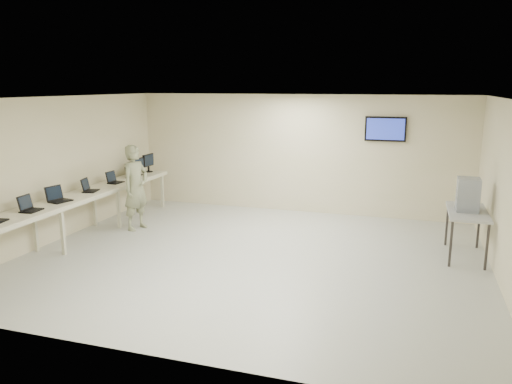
% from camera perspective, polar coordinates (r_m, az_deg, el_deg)
% --- Properties ---
extents(room, '(8.01, 7.01, 2.81)m').
position_cam_1_polar(room, '(8.66, -0.08, 1.48)').
color(room, '#B6B8A9').
rests_on(room, ground).
extents(workbench, '(0.76, 6.00, 0.90)m').
position_cam_1_polar(workbench, '(10.40, -19.56, -0.70)').
color(workbench, beige).
rests_on(workbench, ground).
extents(laptop_1, '(0.31, 0.36, 0.27)m').
position_cam_1_polar(laptop_1, '(9.37, -24.54, -1.56)').
color(laptop_1, black).
rests_on(laptop_1, workbench).
extents(laptop_2, '(0.38, 0.42, 0.29)m').
position_cam_1_polar(laptop_2, '(9.91, -21.72, -0.59)').
color(laptop_2, black).
rests_on(laptop_2, workbench).
extents(laptop_3, '(0.35, 0.38, 0.26)m').
position_cam_1_polar(laptop_3, '(10.64, -18.60, 0.43)').
color(laptop_3, black).
rests_on(laptop_3, workbench).
extents(laptop_4, '(0.29, 0.34, 0.26)m').
position_cam_1_polar(laptop_4, '(11.40, -15.95, 1.34)').
color(laptop_4, black).
rests_on(laptop_4, workbench).
extents(laptop_5, '(0.33, 0.37, 0.25)m').
position_cam_1_polar(laptop_5, '(12.02, -14.12, 1.98)').
color(laptop_5, black).
rests_on(laptop_5, workbench).
extents(monitor_near, '(0.18, 0.41, 0.41)m').
position_cam_1_polar(monitor_near, '(12.21, -13.26, 3.04)').
color(monitor_near, black).
rests_on(monitor_near, workbench).
extents(monitor_far, '(0.20, 0.45, 0.44)m').
position_cam_1_polar(monitor_far, '(12.60, -12.21, 3.46)').
color(monitor_far, black).
rests_on(monitor_far, workbench).
extents(soldier, '(0.57, 0.74, 1.80)m').
position_cam_1_polar(soldier, '(10.78, -13.57, 0.50)').
color(soldier, '#667151').
rests_on(soldier, ground).
extents(side_table, '(0.66, 1.41, 0.85)m').
position_cam_1_polar(side_table, '(9.54, 23.00, -2.42)').
color(side_table, '#9F9F9F').
rests_on(side_table, ground).
extents(storage_bins, '(0.37, 0.41, 0.58)m').
position_cam_1_polar(storage_bins, '(9.46, 23.07, -0.27)').
color(storage_bins, '#98A1B2').
rests_on(storage_bins, side_table).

